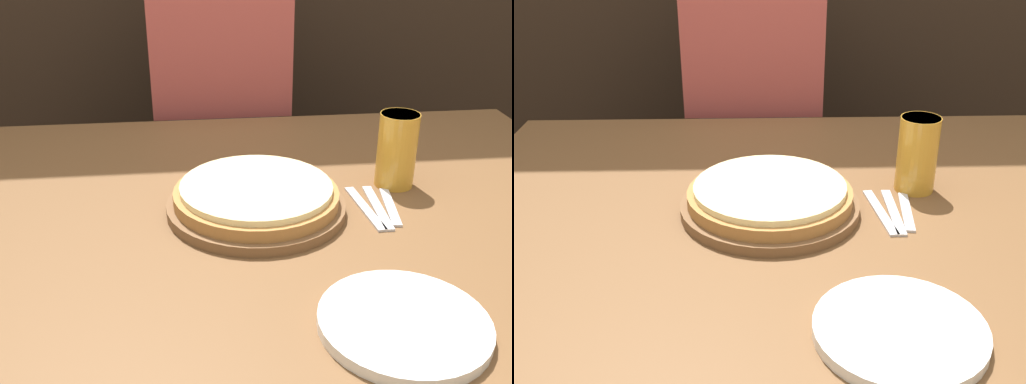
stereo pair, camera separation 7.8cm
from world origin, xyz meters
TOP-DOWN VIEW (x-y plane):
  - dining_table at (0.00, 0.00)m, footprint 1.38×1.10m
  - pizza_on_board at (-0.05, 0.01)m, footprint 0.34×0.34m
  - beer_glass at (0.24, 0.10)m, footprint 0.08×0.08m
  - dinner_plate at (0.11, -0.36)m, footprint 0.24×0.24m
  - fork at (0.15, -0.01)m, footprint 0.04×0.18m
  - dinner_knife at (0.18, -0.01)m, footprint 0.02×0.18m
  - spoon at (0.20, -0.01)m, footprint 0.04×0.15m
  - diner_person at (-0.08, 0.71)m, footprint 0.39×0.20m

SIDE VIEW (x-z plane):
  - dining_table at x=0.00m, z-range 0.00..0.76m
  - diner_person at x=-0.08m, z-range -0.02..1.33m
  - fork at x=0.15m, z-range 0.76..0.77m
  - dinner_knife at x=0.18m, z-range 0.76..0.77m
  - spoon at x=0.20m, z-range 0.76..0.77m
  - dinner_plate at x=0.11m, z-range 0.76..0.78m
  - pizza_on_board at x=-0.05m, z-range 0.76..0.82m
  - beer_glass at x=0.24m, z-range 0.77..0.92m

